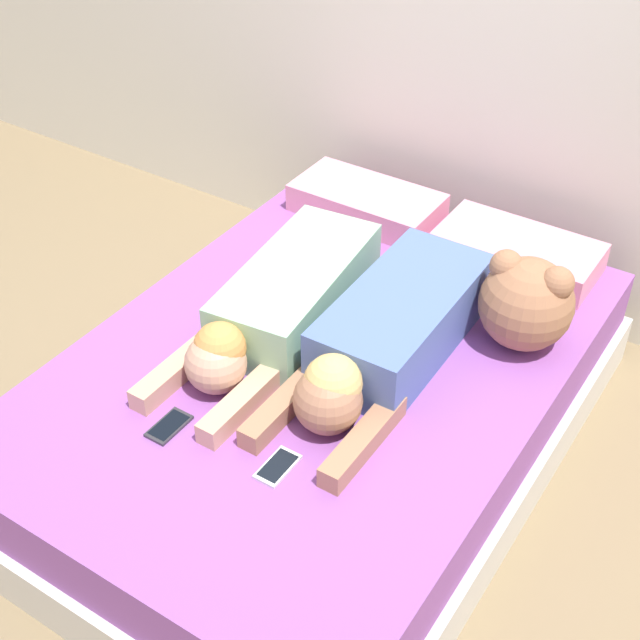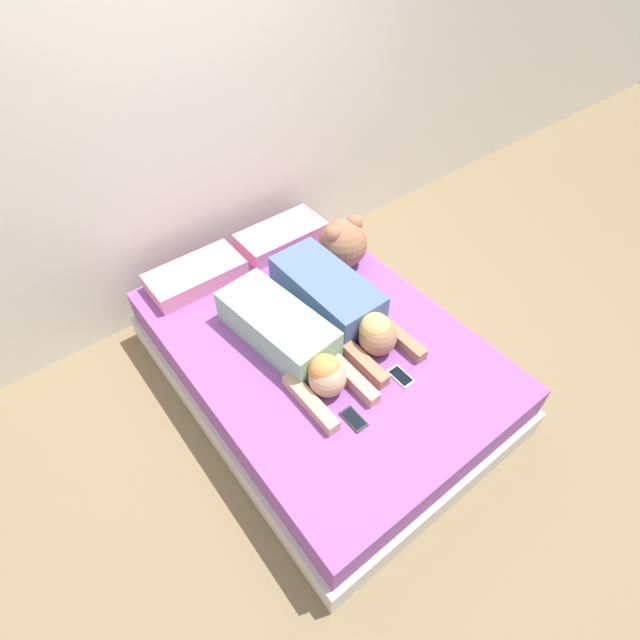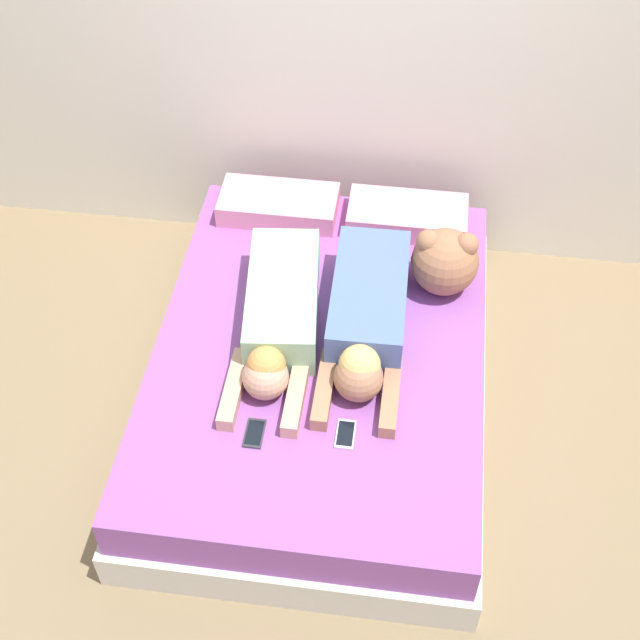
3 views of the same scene
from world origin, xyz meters
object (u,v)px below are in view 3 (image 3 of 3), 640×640
(cell_phone_left, at_px, (255,433))
(cell_phone_right, at_px, (345,434))
(plush_toy, at_px, (445,260))
(bed, at_px, (320,373))
(pillow_head_left, at_px, (279,205))
(person_left, at_px, (279,318))
(person_right, at_px, (366,319))
(pillow_head_right, at_px, (407,216))

(cell_phone_left, bearing_deg, cell_phone_right, 7.02)
(cell_phone_right, xyz_separation_m, plush_toy, (0.35, 0.91, 0.16))
(bed, relative_size, cell_phone_right, 14.81)
(pillow_head_left, height_order, person_left, person_left)
(person_left, bearing_deg, person_right, 6.32)
(person_right, relative_size, cell_phone_left, 7.21)
(person_right, distance_m, cell_phone_left, 0.73)
(bed, distance_m, cell_phone_right, 0.56)
(pillow_head_left, height_order, plush_toy, plush_toy)
(pillow_head_left, distance_m, person_right, 0.94)
(plush_toy, bearing_deg, person_right, -132.06)
(person_left, bearing_deg, bed, -9.02)
(person_left, relative_size, cell_phone_right, 7.35)
(pillow_head_left, xyz_separation_m, person_left, (0.14, -0.82, 0.05))
(person_right, height_order, cell_phone_right, person_right)
(person_right, distance_m, plush_toy, 0.49)
(person_left, bearing_deg, plush_toy, 29.56)
(bed, distance_m, cell_phone_left, 0.60)
(pillow_head_right, xyz_separation_m, person_right, (-0.13, -0.78, 0.05))
(cell_phone_left, distance_m, cell_phone_right, 0.37)
(pillow_head_right, distance_m, cell_phone_left, 1.47)
(person_right, bearing_deg, bed, -159.77)
(cell_phone_right, bearing_deg, person_left, 125.00)
(bed, xyz_separation_m, plush_toy, (0.52, 0.43, 0.38))
(bed, bearing_deg, pillow_head_left, 111.10)
(pillow_head_right, height_order, person_right, person_right)
(cell_phone_left, bearing_deg, pillow_head_left, 95.37)
(plush_toy, bearing_deg, pillow_head_left, 153.88)
(pillow_head_left, bearing_deg, person_left, -80.34)
(bed, xyz_separation_m, pillow_head_right, (0.33, 0.85, 0.27))
(bed, height_order, pillow_head_left, pillow_head_left)
(bed, distance_m, plush_toy, 0.78)
(pillow_head_right, xyz_separation_m, person_left, (-0.52, -0.82, 0.05))
(pillow_head_right, xyz_separation_m, cell_phone_left, (-0.53, -1.38, -0.05))
(person_left, bearing_deg, cell_phone_left, -91.03)
(person_left, bearing_deg, pillow_head_right, 57.79)
(pillow_head_right, bearing_deg, pillow_head_left, 180.00)
(cell_phone_left, bearing_deg, plush_toy, 53.12)
(person_left, distance_m, person_right, 0.39)
(plush_toy, bearing_deg, cell_phone_left, -126.88)
(person_left, relative_size, person_right, 1.02)
(person_right, bearing_deg, pillow_head_right, 80.43)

